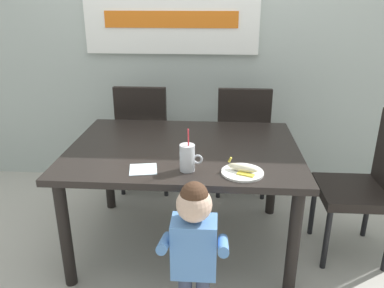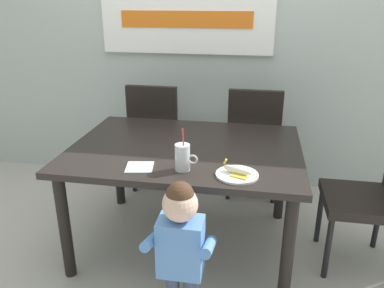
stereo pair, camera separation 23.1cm
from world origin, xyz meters
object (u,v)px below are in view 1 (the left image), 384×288
object	(u,v)px
dining_table	(184,159)
dining_chair_left	(144,132)
peeled_banana	(243,168)
dining_chair_right	(242,135)
dining_chair_far	(369,180)
paper_napkin	(143,169)
toddler_standing	(194,241)
milk_cup	(187,159)
snack_plate	(242,172)

from	to	relation	value
dining_table	dining_chair_left	bearing A→B (deg)	117.75
dining_chair_left	peeled_banana	xyz separation A→B (m)	(0.77, -1.15, 0.22)
dining_chair_right	dining_chair_left	bearing A→B (deg)	0.18
dining_table	dining_chair_far	bearing A→B (deg)	-0.56
peeled_banana	paper_napkin	size ratio (longest dim) A/B	1.16
dining_chair_far	dining_chair_left	bearing A→B (deg)	-116.37
toddler_standing	peeled_banana	bearing A→B (deg)	54.38
dining_table	dining_chair_far	world-z (taller)	dining_chair_far
milk_cup	peeled_banana	xyz separation A→B (m)	(0.30, -0.02, -0.04)
dining_chair_left	snack_plate	bearing A→B (deg)	123.47
dining_table	paper_napkin	bearing A→B (deg)	-117.86
dining_table	snack_plate	distance (m)	0.52
dining_table	dining_chair_far	xyz separation A→B (m)	(1.18, -0.01, -0.10)
dining_chair_left	dining_chair_far	bearing A→B (deg)	153.63
dining_chair_left	dining_chair_far	distance (m)	1.78
dining_chair_far	dining_chair_right	bearing A→B (deg)	-136.11
toddler_standing	milk_cup	bearing A→B (deg)	99.42
dining_chair_left	milk_cup	bearing A→B (deg)	112.21
milk_cup	paper_napkin	xyz separation A→B (m)	(-0.25, -0.01, -0.06)
toddler_standing	snack_plate	size ratio (longest dim) A/B	3.64
dining_table	dining_chair_left	size ratio (longest dim) A/B	1.52
dining_chair_right	peeled_banana	size ratio (longest dim) A/B	5.53
dining_chair_right	snack_plate	size ratio (longest dim) A/B	4.17
dining_table	paper_napkin	size ratio (longest dim) A/B	9.71
dining_chair_left	milk_cup	distance (m)	1.25
dining_chair_right	milk_cup	bearing A→B (deg)	72.03
dining_chair_far	peeled_banana	xyz separation A→B (m)	(-0.83, -0.36, 0.22)
dining_table	snack_plate	size ratio (longest dim) A/B	6.33
dining_chair_right	peeled_banana	world-z (taller)	dining_chair_right
dining_chair_far	paper_napkin	bearing A→B (deg)	-75.62
dining_chair_left	milk_cup	xyz separation A→B (m)	(0.46, -1.13, 0.26)
dining_table	milk_cup	xyz separation A→B (m)	(0.05, -0.35, 0.15)
dining_chair_left	dining_chair_right	distance (m)	0.83
toddler_standing	peeled_banana	xyz separation A→B (m)	(0.24, 0.34, 0.24)
toddler_standing	milk_cup	size ratio (longest dim) A/B	3.34
dining_table	snack_plate	xyz separation A→B (m)	(0.35, -0.37, 0.09)
dining_table	paper_napkin	distance (m)	0.42
snack_plate	dining_chair_left	bearing A→B (deg)	123.47
milk_cup	snack_plate	world-z (taller)	milk_cup
dining_chair_right	paper_napkin	world-z (taller)	dining_chair_right
dining_table	milk_cup	size ratio (longest dim) A/B	5.80
snack_plate	paper_napkin	world-z (taller)	snack_plate
peeled_banana	dining_table	bearing A→B (deg)	133.49
dining_table	toddler_standing	size ratio (longest dim) A/B	1.74
dining_chair_far	peeled_banana	distance (m)	0.93
dining_chair_left	paper_napkin	world-z (taller)	dining_chair_left
dining_chair_left	toddler_standing	size ratio (longest dim) A/B	1.15
dining_chair_left	peeled_banana	size ratio (longest dim) A/B	5.53
snack_plate	peeled_banana	size ratio (longest dim) A/B	1.33
dining_chair_right	snack_plate	xyz separation A→B (m)	(-0.07, -1.16, 0.19)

